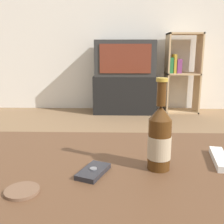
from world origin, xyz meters
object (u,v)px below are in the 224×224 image
object	(u,v)px
tv_stand	(125,94)
beer_bottle	(160,138)
cell_phone	(93,171)
television	(125,58)
bookshelf	(181,72)
remote_control	(220,159)

from	to	relation	value
tv_stand	beer_bottle	world-z (taller)	beer_bottle
cell_phone	tv_stand	bearing A→B (deg)	108.95
beer_bottle	cell_phone	size ratio (longest dim) A/B	2.12
television	bookshelf	size ratio (longest dim) A/B	0.74
tv_stand	beer_bottle	distance (m)	2.74
cell_phone	remote_control	xyz separation A→B (m)	(0.39, 0.09, 0.00)
tv_stand	television	world-z (taller)	television
remote_control	tv_stand	bearing A→B (deg)	105.22
tv_stand	bookshelf	distance (m)	0.79
bookshelf	cell_phone	xyz separation A→B (m)	(-0.88, -2.82, -0.07)
television	bookshelf	world-z (taller)	bookshelf
tv_stand	beer_bottle	bearing A→B (deg)	-89.13
tv_stand	bookshelf	size ratio (longest dim) A/B	0.79
tv_stand	bookshelf	bearing A→B (deg)	4.07
television	beer_bottle	size ratio (longest dim) A/B	2.87
television	bookshelf	bearing A→B (deg)	4.37
bookshelf	tv_stand	bearing A→B (deg)	-175.93
bookshelf	cell_phone	world-z (taller)	bookshelf
bookshelf	cell_phone	distance (m)	2.95
television	remote_control	distance (m)	2.69
cell_phone	remote_control	bearing A→B (deg)	35.30
cell_phone	remote_control	world-z (taller)	remote_control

